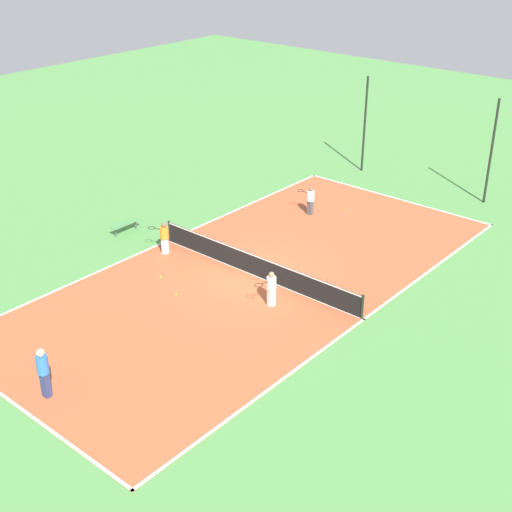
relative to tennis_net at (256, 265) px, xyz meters
name	(u,v)px	position (x,y,z in m)	size (l,w,h in m)	color
ground_plane	(256,276)	(0.00, 0.00, -0.51)	(80.00, 80.00, 0.00)	#518E47
court_surface	(256,276)	(0.00, 0.00, -0.50)	(10.26, 21.74, 0.02)	#B75633
tennis_net	(256,265)	(0.00, 0.00, 0.00)	(10.06, 0.10, 0.95)	black
bench	(125,225)	(-7.18, -0.63, -0.12)	(0.36, 1.48, 0.45)	#4C8C4C
player_center_orange	(164,236)	(-4.24, -0.96, 0.32)	(0.99, 0.63, 1.42)	white
player_near_blue	(43,370)	(0.18, -9.96, 0.49)	(0.39, 0.39, 1.70)	navy
player_far_white	(271,287)	(1.93, -1.42, 0.30)	(0.51, 0.98, 1.40)	white
player_near_white	(310,199)	(-2.07, 6.39, 0.29)	(0.93, 0.36, 1.38)	#4C4C51
tennis_ball_far_baseline	(346,209)	(-1.04, 7.95, -0.45)	(0.07, 0.07, 0.07)	#CCE033
tennis_ball_near_net	(161,277)	(-2.76, -2.59, -0.45)	(0.07, 0.07, 0.07)	#CCE033
tennis_ball_left_sideline	(325,284)	(2.54, 1.18, -0.45)	(0.07, 0.07, 0.07)	#CCE033
tennis_ball_right_alley	(176,294)	(-1.31, -3.16, -0.45)	(0.07, 0.07, 0.07)	#CCE033
fence_post_back_left	(365,125)	(-3.58, 13.24, 2.09)	(0.12, 0.12, 5.19)	black
fence_post_back_right	(491,152)	(3.58, 13.24, 2.09)	(0.12, 0.12, 5.19)	black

